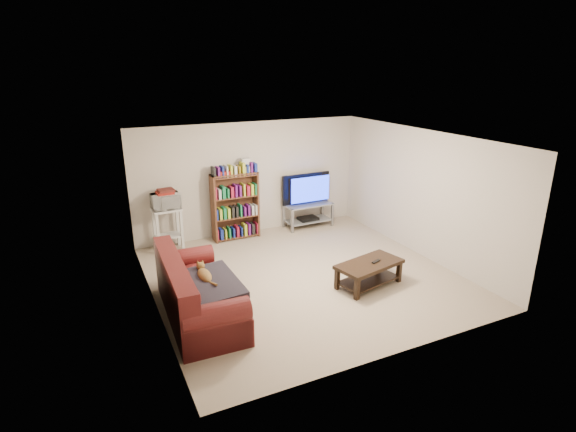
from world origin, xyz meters
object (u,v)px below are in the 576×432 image
sofa (194,296)px  bookshelf (235,205)px  tv_stand (308,211)px  coffee_table (369,269)px

sofa → bookshelf: 3.20m
tv_stand → bookshelf: bookshelf is taller
coffee_table → tv_stand: size_ratio=1.12×
sofa → tv_stand: sofa is taller
tv_stand → bookshelf: size_ratio=0.77×
bookshelf → tv_stand: bearing=-1.7°
tv_stand → sofa: bearing=-141.8°
sofa → coffee_table: 2.88m
sofa → bookshelf: (1.59, 2.74, 0.40)m
coffee_table → bookshelf: bearing=100.5°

